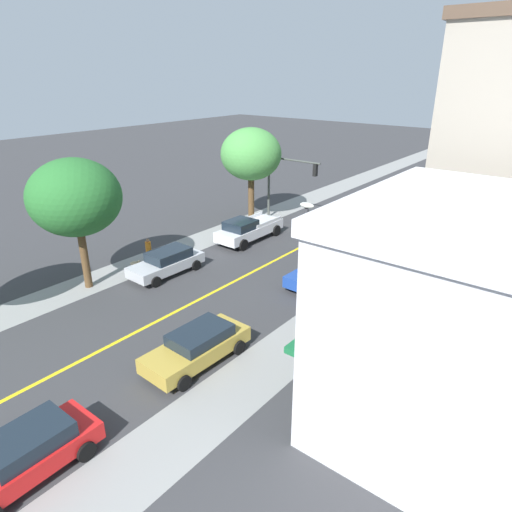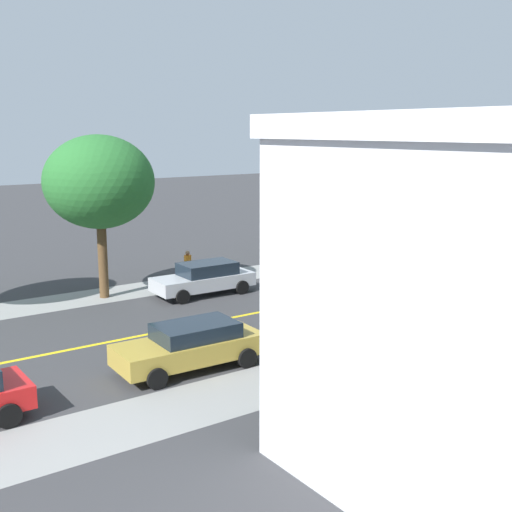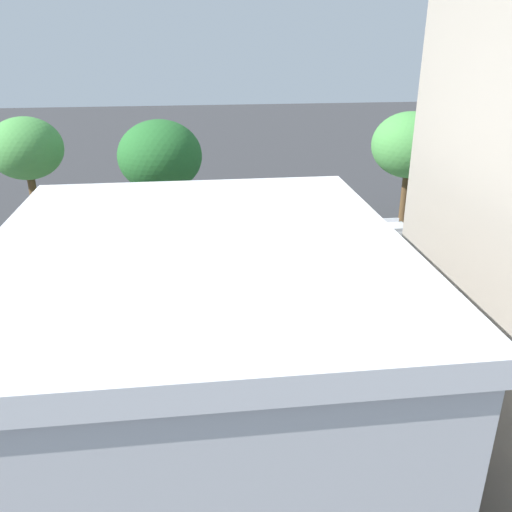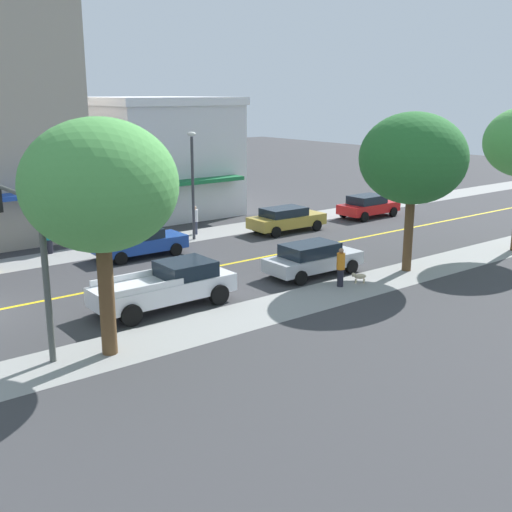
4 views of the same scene
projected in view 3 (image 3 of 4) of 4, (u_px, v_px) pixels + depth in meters
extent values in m
plane|color=#38383A|center=(496.00, 265.00, 29.37)|extent=(140.00, 140.00, 0.00)
cube|color=gray|center=(445.00, 226.00, 35.17)|extent=(2.71, 126.00, 0.01)
cube|color=yellow|center=(496.00, 265.00, 29.37)|extent=(0.20, 126.00, 0.00)
cube|color=#1E429E|center=(508.00, 289.00, 20.06)|extent=(1.26, 7.06, 0.24)
cube|color=silver|center=(204.00, 400.00, 12.99)|extent=(9.69, 8.52, 7.24)
cube|color=silver|center=(197.00, 252.00, 11.49)|extent=(9.99, 8.82, 0.50)
cube|color=#196638|center=(200.00, 322.00, 18.28)|extent=(1.08, 6.48, 0.24)
cylinder|color=brown|center=(36.00, 208.00, 32.13)|extent=(0.45, 0.45, 4.05)
ellipsoid|color=#4C9947|center=(26.00, 148.00, 30.73)|extent=(4.18, 4.18, 3.55)
cylinder|color=brown|center=(404.00, 201.00, 34.26)|extent=(0.49, 0.49, 3.60)
ellipsoid|color=#4C9947|center=(410.00, 145.00, 32.87)|extent=(4.71, 4.71, 4.00)
cylinder|color=brown|center=(164.00, 214.00, 32.19)|extent=(0.42, 0.42, 3.39)
ellipsoid|color=#286B2D|center=(160.00, 156.00, 30.84)|extent=(4.81, 4.81, 4.09)
cylinder|color=yellow|center=(502.00, 310.00, 24.00)|extent=(0.24, 0.24, 0.65)
sphere|color=#B2B2B7|center=(503.00, 302.00, 23.84)|extent=(0.22, 0.22, 0.22)
cylinder|color=#B2B2B7|center=(504.00, 311.00, 23.83)|extent=(0.10, 0.10, 0.10)
cylinder|color=#B2B2B7|center=(500.00, 308.00, 24.14)|extent=(0.10, 0.10, 0.10)
cylinder|color=#4C4C51|center=(359.00, 319.00, 22.84)|extent=(0.07, 0.07, 1.06)
cube|color=#2D2D33|center=(361.00, 305.00, 22.59)|extent=(0.12, 0.18, 0.26)
cylinder|color=#474C47|center=(434.00, 188.00, 33.61)|extent=(0.20, 0.20, 5.50)
cylinder|color=#474C47|center=(457.00, 161.00, 30.59)|extent=(4.71, 0.14, 0.14)
cube|color=black|center=(472.00, 178.00, 29.00)|extent=(0.26, 0.32, 0.90)
sphere|color=red|center=(473.00, 173.00, 28.88)|extent=(0.20, 0.20, 0.20)
sphere|color=yellow|center=(472.00, 178.00, 29.00)|extent=(0.20, 0.20, 0.20)
sphere|color=green|center=(471.00, 184.00, 29.11)|extent=(0.20, 0.20, 0.20)
cylinder|color=#38383D|center=(261.00, 272.00, 21.69)|extent=(0.16, 0.16, 5.71)
ellipsoid|color=silver|center=(261.00, 200.00, 20.53)|extent=(0.70, 0.36, 0.24)
cube|color=#B7BABF|center=(232.00, 241.00, 31.07)|extent=(1.90, 4.68, 0.60)
cube|color=#19232D|center=(236.00, 231.00, 30.86)|extent=(1.63, 2.54, 0.56)
cylinder|color=black|center=(206.00, 252.00, 30.22)|extent=(0.23, 0.64, 0.64)
cylinder|color=black|center=(205.00, 241.00, 31.87)|extent=(0.23, 0.64, 0.64)
cylinder|color=black|center=(260.00, 250.00, 30.50)|extent=(0.23, 0.64, 0.64)
cylinder|color=black|center=(257.00, 239.00, 32.14)|extent=(0.23, 0.64, 0.64)
cube|color=#1E429E|center=(347.00, 297.00, 24.46)|extent=(1.92, 4.62, 0.64)
cube|color=#19232D|center=(353.00, 286.00, 24.27)|extent=(1.66, 2.50, 0.47)
cylinder|color=black|center=(318.00, 315.00, 23.61)|extent=(0.23, 0.64, 0.64)
cylinder|color=black|center=(310.00, 296.00, 25.29)|extent=(0.23, 0.64, 0.64)
cylinder|color=black|center=(385.00, 312.00, 23.89)|extent=(0.23, 0.64, 0.64)
cylinder|color=black|center=(373.00, 293.00, 25.57)|extent=(0.23, 0.64, 0.64)
cube|color=#B29338|center=(130.00, 309.00, 23.41)|extent=(1.98, 4.76, 0.65)
cube|color=#19232D|center=(135.00, 297.00, 23.21)|extent=(1.70, 2.59, 0.48)
cylinder|color=black|center=(91.00, 328.00, 22.56)|extent=(0.24, 0.65, 0.64)
cylinder|color=black|center=(99.00, 307.00, 24.25)|extent=(0.24, 0.65, 0.64)
cylinder|color=black|center=(166.00, 325.00, 22.82)|extent=(0.24, 0.65, 0.64)
cylinder|color=black|center=(168.00, 304.00, 24.51)|extent=(0.24, 0.65, 0.64)
cube|color=silver|center=(362.00, 234.00, 31.74)|extent=(1.94, 5.58, 0.70)
cube|color=#19232D|center=(346.00, 224.00, 31.37)|extent=(1.77, 2.01, 0.60)
cube|color=silver|center=(386.00, 231.00, 30.87)|extent=(0.11, 2.90, 0.24)
cube|color=silver|center=(376.00, 221.00, 32.49)|extent=(0.11, 2.90, 0.24)
cylinder|color=black|center=(334.00, 247.00, 30.78)|extent=(0.28, 0.80, 0.80)
cylinder|color=black|center=(326.00, 235.00, 32.53)|extent=(0.28, 0.80, 0.80)
cylinder|color=black|center=(398.00, 244.00, 31.21)|extent=(0.28, 0.80, 0.80)
cylinder|color=black|center=(386.00, 233.00, 32.97)|extent=(0.28, 0.80, 0.80)
cylinder|color=black|center=(235.00, 232.00, 33.08)|extent=(0.27, 0.27, 0.77)
cylinder|color=orange|center=(235.00, 221.00, 32.80)|extent=(0.36, 0.36, 0.70)
sphere|color=#936B4C|center=(235.00, 214.00, 32.62)|extent=(0.22, 0.22, 0.22)
cylinder|color=black|center=(451.00, 337.00, 21.84)|extent=(0.29, 0.29, 0.73)
cylinder|color=teal|center=(453.00, 322.00, 21.57)|extent=(0.38, 0.38, 0.66)
sphere|color=#936B4C|center=(455.00, 312.00, 21.40)|extent=(0.21, 0.21, 0.21)
cylinder|color=#33384C|center=(245.00, 340.00, 21.60)|extent=(0.27, 0.27, 0.76)
cylinder|color=silver|center=(245.00, 324.00, 21.32)|extent=(0.36, 0.36, 0.69)
sphere|color=tan|center=(245.00, 314.00, 21.14)|extent=(0.21, 0.21, 0.21)
ellipsoid|color=#C6B28C|center=(219.00, 233.00, 33.18)|extent=(0.49, 0.55, 0.23)
sphere|color=#C6B28C|center=(223.00, 232.00, 33.02)|extent=(0.18, 0.18, 0.18)
cylinder|color=#C6B28C|center=(221.00, 236.00, 33.18)|extent=(0.08, 0.08, 0.21)
cylinder|color=#C6B28C|center=(216.00, 235.00, 33.35)|extent=(0.08, 0.08, 0.21)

